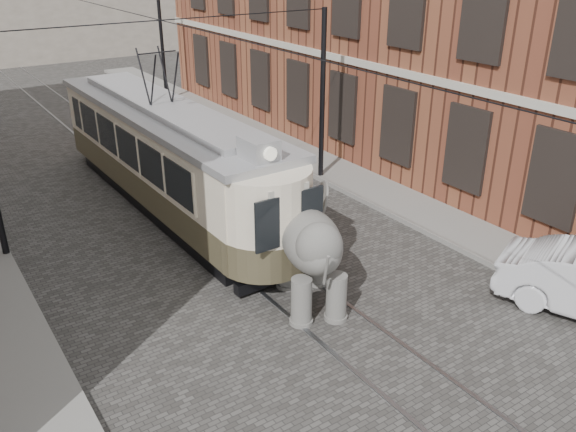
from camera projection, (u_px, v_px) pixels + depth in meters
ground at (297, 293)px, 14.74m from camera, size 120.00×120.00×0.00m
tram_rails at (297, 293)px, 14.73m from camera, size 1.54×80.00×0.02m
sidewalk_right at (462, 231)px, 17.75m from camera, size 2.00×60.00×0.15m
sidewalk_left at (20, 391)px, 11.41m from camera, size 2.00×60.00×0.15m
catenary at (194, 130)px, 17.15m from camera, size 11.00×30.20×6.00m
tram at (164, 133)px, 18.61m from camera, size 2.80×12.64×5.00m
elephant at (311, 255)px, 13.86m from camera, size 3.70×4.73×2.55m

